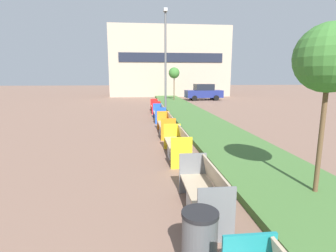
% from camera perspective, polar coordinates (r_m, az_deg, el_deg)
% --- Properties ---
extents(planter_grass_strip, '(2.80, 120.00, 0.18)m').
position_cam_1_polar(planter_grass_strip, '(10.41, 13.50, -3.80)').
color(planter_grass_strip, '#426B33').
rests_on(planter_grass_strip, ground).
extents(building_backdrop, '(16.32, 5.36, 9.37)m').
position_cam_1_polar(building_backdrop, '(38.05, 0.25, 13.69)').
color(building_backdrop, tan).
rests_on(building_backdrop, ground).
extents(bench_grey_frame, '(0.65, 1.90, 0.94)m').
position_cam_1_polar(bench_grey_frame, '(5.30, 7.84, -14.79)').
color(bench_grey_frame, '#ADA8A0').
rests_on(bench_grey_frame, ground).
extents(bench_yellow_frame, '(0.65, 2.22, 0.94)m').
position_cam_1_polar(bench_yellow_frame, '(8.66, 2.05, -4.50)').
color(bench_yellow_frame, '#ADA8A0').
rests_on(bench_yellow_frame, ground).
extents(bench_orange_frame, '(0.65, 2.43, 0.94)m').
position_cam_1_polar(bench_orange_frame, '(12.12, -0.36, -0.10)').
color(bench_orange_frame, '#ADA8A0').
rests_on(bench_orange_frame, ground).
extents(bench_blue_frame, '(0.65, 2.38, 0.94)m').
position_cam_1_polar(bench_blue_frame, '(16.03, -1.81, 2.52)').
color(bench_blue_frame, '#ADA8A0').
rests_on(bench_blue_frame, ground).
extents(bench_red_frame, '(0.65, 2.19, 0.94)m').
position_cam_1_polar(bench_red_frame, '(19.81, -2.68, 4.04)').
color(bench_red_frame, '#ADA8A0').
rests_on(bench_red_frame, ground).
extents(litter_bin, '(0.50, 0.50, 0.89)m').
position_cam_1_polar(litter_bin, '(3.86, 6.87, -23.88)').
color(litter_bin, '#4C4F51').
rests_on(litter_bin, ground).
extents(street_lamp_post, '(0.24, 0.44, 7.10)m').
position_cam_1_polar(street_lamp_post, '(18.45, -0.55, 14.64)').
color(street_lamp_post, '#56595B').
rests_on(street_lamp_post, ground).
extents(sapling_tree_near, '(1.38, 1.38, 3.69)m').
position_cam_1_polar(sapling_tree_near, '(6.25, 31.73, 12.36)').
color(sapling_tree_near, brown).
rests_on(sapling_tree_near, ground).
extents(sapling_tree_far, '(1.18, 1.18, 3.67)m').
position_cam_1_polar(sapling_tree_far, '(28.76, 1.34, 11.43)').
color(sapling_tree_far, brown).
rests_on(sapling_tree_far, ground).
extents(parked_car_distant, '(4.30, 2.03, 1.86)m').
position_cam_1_polar(parked_car_distant, '(30.81, 7.78, 7.31)').
color(parked_car_distant, navy).
rests_on(parked_car_distant, ground).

